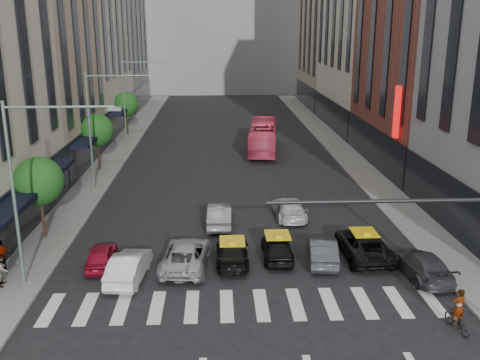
{
  "coord_description": "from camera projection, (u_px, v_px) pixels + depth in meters",
  "views": [
    {
      "loc": [
        -1.37,
        -20.52,
        12.35
      ],
      "look_at": [
        -0.07,
        8.5,
        4.0
      ],
      "focal_mm": 40.0,
      "sensor_mm": 36.0,
      "label": 1
    }
  ],
  "objects": [
    {
      "name": "car_silver",
      "position": [
        186.0,
        255.0,
        28.35
      ],
      "size": [
        2.73,
        5.24,
        1.41
      ],
      "primitive_type": "imported",
      "rotation": [
        0.0,
        0.0,
        3.06
      ],
      "color": "#ACABB1",
      "rests_on": "ground"
    },
    {
      "name": "taxi_left",
      "position": [
        232.0,
        252.0,
        28.85
      ],
      "size": [
        1.82,
        4.34,
        1.25
      ],
      "primitive_type": "imported",
      "rotation": [
        0.0,
        0.0,
        3.13
      ],
      "color": "black",
      "rests_on": "ground"
    },
    {
      "name": "liberty_sign",
      "position": [
        397.0,
        112.0,
        41.26
      ],
      "size": [
        0.3,
        0.7,
        4.0
      ],
      "color": "red",
      "rests_on": "ground"
    },
    {
      "name": "taxi_center",
      "position": [
        277.0,
        247.0,
        29.39
      ],
      "size": [
        1.67,
        4.03,
        1.37
      ],
      "primitive_type": "imported",
      "rotation": [
        0.0,
        0.0,
        3.13
      ],
      "color": "black",
      "rests_on": "ground"
    },
    {
      "name": "taxi_right",
      "position": [
        363.0,
        245.0,
        29.61
      ],
      "size": [
        2.46,
        5.19,
        1.43
      ],
      "primitive_type": "imported",
      "rotation": [
        0.0,
        0.0,
        3.16
      ],
      "color": "black",
      "rests_on": "ground"
    },
    {
      "name": "motorcycle",
      "position": [
        457.0,
        321.0,
        22.46
      ],
      "size": [
        0.9,
        1.76,
        0.88
      ],
      "primitive_type": "imported",
      "rotation": [
        0.0,
        0.0,
        3.34
      ],
      "color": "black",
      "rests_on": "ground"
    },
    {
      "name": "sidewalk_left",
      "position": [
        112.0,
        159.0,
        51.46
      ],
      "size": [
        3.0,
        96.0,
        0.15
      ],
      "primitive_type": "cube",
      "color": "slate",
      "rests_on": "ground"
    },
    {
      "name": "streetlamp_near",
      "position": [
        31.0,
        170.0,
        24.95
      ],
      "size": [
        5.38,
        0.25,
        9.0
      ],
      "color": "gray",
      "rests_on": "sidewalk_left"
    },
    {
      "name": "tree_far",
      "position": [
        126.0,
        105.0,
        61.98
      ],
      "size": [
        2.88,
        2.88,
        4.95
      ],
      "color": "black",
      "rests_on": "sidewalk_left"
    },
    {
      "name": "building_left_d",
      "position": [
        112.0,
        8.0,
        80.71
      ],
      "size": [
        8.0,
        18.0,
        30.0
      ],
      "primitive_type": "cube",
      "color": "gray",
      "rests_on": "ground"
    },
    {
      "name": "streetlamp_mid",
      "position": [
        101.0,
        115.0,
        40.31
      ],
      "size": [
        5.38,
        0.25,
        9.0
      ],
      "color": "gray",
      "rests_on": "sidewalk_left"
    },
    {
      "name": "car_row2_left",
      "position": [
        220.0,
        215.0,
        34.3
      ],
      "size": [
        1.65,
        4.39,
        1.43
      ],
      "primitive_type": "imported",
      "rotation": [
        0.0,
        0.0,
        3.11
      ],
      "color": "#95959A",
      "rests_on": "ground"
    },
    {
      "name": "tree_near",
      "position": [
        39.0,
        181.0,
        31.26
      ],
      "size": [
        2.88,
        2.88,
        4.95
      ],
      "color": "black",
      "rests_on": "sidewalk_left"
    },
    {
      "name": "building_right_b",
      "position": [
        427.0,
        19.0,
        46.24
      ],
      "size": [
        8.0,
        18.0,
        26.0
      ],
      "primitive_type": "cube",
      "color": "brown",
      "rests_on": "ground"
    },
    {
      "name": "car_white_front",
      "position": [
        129.0,
        266.0,
        26.96
      ],
      "size": [
        1.94,
        4.43,
        1.42
      ],
      "primitive_type": "imported",
      "rotation": [
        0.0,
        0.0,
        3.04
      ],
      "color": "silver",
      "rests_on": "ground"
    },
    {
      "name": "car_grey_mid",
      "position": [
        322.0,
        250.0,
        29.04
      ],
      "size": [
        1.91,
        4.31,
        1.38
      ],
      "primitive_type": "imported",
      "rotation": [
        0.0,
        0.0,
        3.03
      ],
      "color": "#373B3E",
      "rests_on": "ground"
    },
    {
      "name": "rider",
      "position": [
        460.0,
        294.0,
        22.11
      ],
      "size": [
        0.67,
        0.51,
        1.66
      ],
      "primitive_type": "imported",
      "rotation": [
        0.0,
        0.0,
        3.34
      ],
      "color": "gray",
      "rests_on": "motorcycle"
    },
    {
      "name": "tree_mid",
      "position": [
        97.0,
        130.0,
        46.62
      ],
      "size": [
        2.88,
        2.88,
        4.95
      ],
      "color": "black",
      "rests_on": "sidewalk_left"
    },
    {
      "name": "car_grey_curb",
      "position": [
        423.0,
        265.0,
        27.24
      ],
      "size": [
        2.15,
        4.67,
        1.32
      ],
      "primitive_type": "imported",
      "rotation": [
        0.0,
        0.0,
        3.21
      ],
      "color": "#36383C",
      "rests_on": "ground"
    },
    {
      "name": "sidewalk_right",
      "position": [
        348.0,
        157.0,
        52.45
      ],
      "size": [
        3.0,
        96.0,
        0.15
      ],
      "primitive_type": "cube",
      "color": "slate",
      "rests_on": "ground"
    },
    {
      "name": "streetlamp_far",
      "position": [
        133.0,
        91.0,
        55.67
      ],
      "size": [
        5.38,
        0.25,
        9.0
      ],
      "color": "gray",
      "rests_on": "sidewalk_left"
    },
    {
      "name": "pedestrian_far",
      "position": [
        2.0,
        255.0,
        27.7
      ],
      "size": [
        1.0,
        0.89,
        1.62
      ],
      "primitive_type": "imported",
      "rotation": [
        0.0,
        0.0,
        3.79
      ],
      "color": "gray",
      "rests_on": "sidewalk_left"
    },
    {
      "name": "building_left_b",
      "position": [
        34.0,
        31.0,
        46.01
      ],
      "size": [
        8.0,
        16.0,
        24.0
      ],
      "primitive_type": "cube",
      "color": "tan",
      "rests_on": "ground"
    },
    {
      "name": "bus",
      "position": [
        263.0,
        137.0,
        54.62
      ],
      "size": [
        3.79,
        11.24,
        3.07
      ],
      "primitive_type": "imported",
      "rotation": [
        0.0,
        0.0,
        3.03
      ],
      "color": "#E74467",
      "rests_on": "ground"
    },
    {
      "name": "pedestrian_near",
      "position": [
        2.0,
        269.0,
        26.03
      ],
      "size": [
        0.7,
        0.86,
        1.63
      ],
      "primitive_type": "imported",
      "rotation": [
        0.0,
        0.0,
        1.68
      ],
      "color": "gray",
      "rests_on": "sidewalk_left"
    },
    {
      "name": "ground",
      "position": [
        250.0,
        322.0,
        23.17
      ],
      "size": [
        160.0,
        160.0,
        0.0
      ],
      "primitive_type": "plane",
      "color": "black",
      "rests_on": "ground"
    },
    {
      "name": "car_red",
      "position": [
        101.0,
        256.0,
        28.47
      ],
      "size": [
        1.65,
        3.65,
        1.22
      ],
      "primitive_type": "imported",
      "rotation": [
        0.0,
        0.0,
        3.2
      ],
      "color": "maroon",
      "rests_on": "ground"
    },
    {
      "name": "traffic_signal",
      "position": [
        445.0,
        232.0,
        21.31
      ],
      "size": [
        10.1,
        0.2,
        6.0
      ],
      "color": "black",
      "rests_on": "ground"
    },
    {
      "name": "car_row2_right",
      "position": [
        289.0,
        208.0,
        35.78
      ],
      "size": [
        1.99,
        4.67,
        1.34
      ],
      "primitive_type": "imported",
      "rotation": [
        0.0,
        0.0,
        3.17
      ],
      "color": "silver",
      "rests_on": "ground"
    },
    {
      "name": "building_right_d",
      "position": [
        334.0,
        16.0,
        82.45
      ],
      "size": [
        8.0,
        18.0,
        28.0
      ],
      "primitive_type": "cube",
      "color": "tan",
      "rests_on": "ground"
    }
  ]
}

